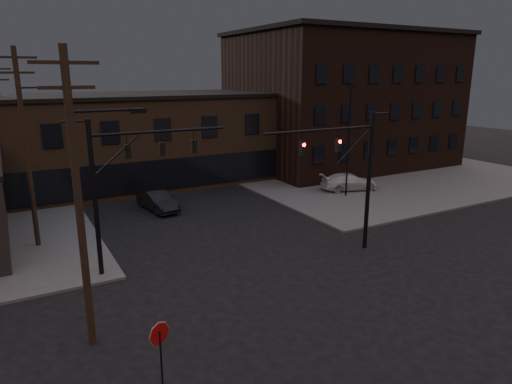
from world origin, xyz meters
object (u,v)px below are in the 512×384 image
(stop_sign, at_px, (160,341))
(car_crossing, at_px, (158,201))
(traffic_signal_far, at_px, (120,178))
(parked_car_lot_b, at_px, (349,182))
(traffic_signal_near, at_px, (354,168))
(parked_car_lot_a, at_px, (304,172))

(stop_sign, height_order, car_crossing, stop_sign)
(traffic_signal_far, bearing_deg, parked_car_lot_b, 19.18)
(traffic_signal_near, height_order, car_crossing, traffic_signal_near)
(traffic_signal_far, xyz_separation_m, stop_sign, (-1.28, -9.99, -3.17))
(parked_car_lot_b, bearing_deg, traffic_signal_near, 156.49)
(car_crossing, bearing_deg, traffic_signal_near, -69.93)
(parked_car_lot_a, height_order, parked_car_lot_b, parked_car_lot_b)
(parked_car_lot_a, bearing_deg, traffic_signal_far, 130.88)
(traffic_signal_far, relative_size, car_crossing, 1.79)
(parked_car_lot_a, bearing_deg, traffic_signal_near, 162.28)
(parked_car_lot_a, height_order, car_crossing, parked_car_lot_a)
(traffic_signal_near, height_order, parked_car_lot_a, traffic_signal_near)
(traffic_signal_far, relative_size, stop_sign, 3.23)
(stop_sign, relative_size, car_crossing, 0.56)
(parked_car_lot_a, bearing_deg, stop_sign, 145.28)
(traffic_signal_near, relative_size, parked_car_lot_a, 1.95)
(parked_car_lot_b, bearing_deg, car_crossing, 97.70)
(car_crossing, bearing_deg, parked_car_lot_a, 1.87)
(stop_sign, distance_m, car_crossing, 20.82)
(traffic_signal_near, relative_size, car_crossing, 1.79)
(stop_sign, relative_size, parked_car_lot_a, 0.61)
(traffic_signal_near, xyz_separation_m, parked_car_lot_b, (9.11, 10.87, -4.06))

